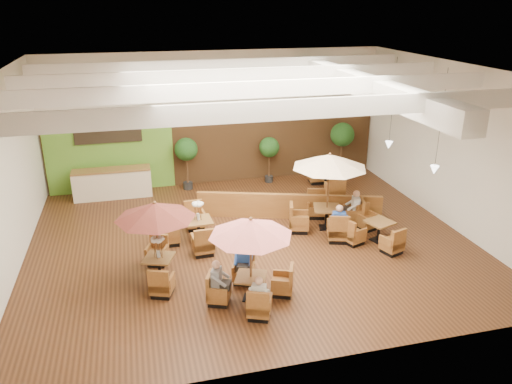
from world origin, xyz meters
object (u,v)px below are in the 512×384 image
object	(u,v)px
topiary_1	(269,149)
diner_4	(354,205)
table_1	(251,244)
topiary_0	(186,151)
diner_0	(259,292)
diner_3	(339,219)
topiary_2	(342,137)
service_counter	(113,183)
table_3	(191,229)
table_0	(156,221)
diner_1	(244,259)
table_2	(329,178)
table_5	(325,182)
table_4	(372,232)
booth_divider	(289,206)
diner_2	(218,278)

from	to	relation	value
topiary_1	diner_4	xyz separation A→B (m)	(1.65, -5.00, -0.70)
table_1	topiary_0	distance (m)	8.60
diner_0	diner_3	xyz separation A→B (m)	(3.53, 3.44, 0.05)
diner_3	topiary_2	bearing A→B (deg)	81.58
service_counter	table_3	distance (m)	5.31
service_counter	table_0	world-z (taller)	table_0
table_3	diner_1	bearing A→B (deg)	-71.23
topiary_2	table_2	bearing A→B (deg)	-117.85
topiary_0	table_5	bearing A→B (deg)	-16.63
service_counter	diner_0	xyz separation A→B (m)	(3.61, -9.23, 0.14)
table_4	table_5	bearing A→B (deg)	67.83
booth_divider	topiary_0	world-z (taller)	topiary_0
table_2	table_3	distance (m)	4.84
table_3	diner_3	size ratio (longest dim) A/B	3.05
diner_0	topiary_1	bearing A→B (deg)	98.43
table_0	topiary_1	xyz separation A→B (m)	(5.13, 6.96, -0.32)
table_2	diner_0	size ratio (longest dim) A/B	3.95
table_1	booth_divider	bearing A→B (deg)	83.95
service_counter	diner_0	size ratio (longest dim) A/B	4.23
table_0	table_1	size ratio (longest dim) A/B	1.01
table_1	diner_2	size ratio (longest dim) A/B	3.12
diner_2	diner_0	bearing A→B (deg)	67.35
table_1	table_4	size ratio (longest dim) A/B	0.98
diner_4	table_3	bearing A→B (deg)	105.10
service_counter	table_5	bearing A→B (deg)	-9.60
table_4	diner_1	world-z (taller)	diner_1
table_1	diner_1	size ratio (longest dim) A/B	3.32
table_4	topiary_2	distance (m)	6.67
table_2	diner_4	world-z (taller)	table_2
table_3	diner_0	world-z (taller)	table_3
diner_0	diner_3	bearing A→B (deg)	69.59
table_5	diner_0	distance (m)	9.18
booth_divider	topiary_2	size ratio (longest dim) A/B	2.74
service_counter	table_4	world-z (taller)	service_counter
topiary_2	table_3	bearing A→B (deg)	-146.19
topiary_2	diner_0	size ratio (longest dim) A/B	3.40
table_0	diner_2	size ratio (longest dim) A/B	3.14
table_3	table_5	xyz separation A→B (m)	(5.92, 3.25, -0.06)
diner_1	diner_3	bearing A→B (deg)	-133.91
topiary_0	topiary_1	size ratio (longest dim) A/B	1.10
diner_2	table_1	bearing A→B (deg)	112.35
table_3	topiary_1	distance (m)	6.37
table_2	table_3	xyz separation A→B (m)	(-4.63, 0.13, -1.39)
topiary_0	table_0	bearing A→B (deg)	-103.21
topiary_2	table_4	bearing A→B (deg)	-104.21
table_2	topiary_2	distance (m)	5.65
topiary_1	diner_1	distance (m)	8.27
topiary_1	diner_2	world-z (taller)	topiary_1
diner_0	diner_4	distance (m)	6.34
service_counter	booth_divider	world-z (taller)	service_counter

